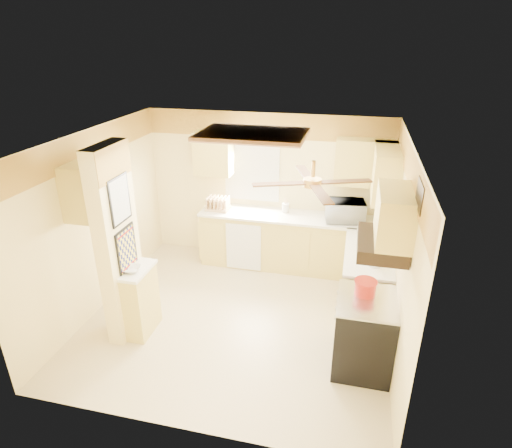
% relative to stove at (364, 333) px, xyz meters
% --- Properties ---
extents(floor, '(4.00, 4.00, 0.00)m').
position_rel_stove_xyz_m(floor, '(-1.67, 0.55, -0.46)').
color(floor, beige).
rests_on(floor, ground).
extents(ceiling, '(4.00, 4.00, 0.00)m').
position_rel_stove_xyz_m(ceiling, '(-1.67, 0.55, 2.04)').
color(ceiling, white).
rests_on(ceiling, wall_back).
extents(wall_back, '(4.00, 0.00, 4.00)m').
position_rel_stove_xyz_m(wall_back, '(-1.67, 2.45, 0.79)').
color(wall_back, '#FEE79B').
rests_on(wall_back, floor).
extents(wall_front, '(4.00, 0.00, 4.00)m').
position_rel_stove_xyz_m(wall_front, '(-1.67, -1.35, 0.79)').
color(wall_front, '#FEE79B').
rests_on(wall_front, floor).
extents(wall_left, '(0.00, 3.80, 3.80)m').
position_rel_stove_xyz_m(wall_left, '(-3.67, 0.55, 0.79)').
color(wall_left, '#FEE79B').
rests_on(wall_left, floor).
extents(wall_right, '(0.00, 3.80, 3.80)m').
position_rel_stove_xyz_m(wall_right, '(0.33, 0.55, 0.79)').
color(wall_right, '#FEE79B').
rests_on(wall_right, floor).
extents(wallpaper_border, '(4.00, 0.02, 0.40)m').
position_rel_stove_xyz_m(wallpaper_border, '(-1.67, 2.43, 1.84)').
color(wallpaper_border, '#FFCB4B').
rests_on(wallpaper_border, wall_back).
extents(partition_column, '(0.20, 0.70, 2.50)m').
position_rel_stove_xyz_m(partition_column, '(-3.02, 0.00, 0.79)').
color(partition_column, '#FEE79B').
rests_on(partition_column, floor).
extents(partition_ledge, '(0.25, 0.55, 0.90)m').
position_rel_stove_xyz_m(partition_ledge, '(-2.80, 0.00, -0.01)').
color(partition_ledge, '#DDC460').
rests_on(partition_ledge, floor).
extents(ledge_top, '(0.28, 0.58, 0.04)m').
position_rel_stove_xyz_m(ledge_top, '(-2.80, 0.00, 0.46)').
color(ledge_top, white).
rests_on(ledge_top, partition_ledge).
extents(lower_cabinets_back, '(3.00, 0.60, 0.90)m').
position_rel_stove_xyz_m(lower_cabinets_back, '(-1.17, 2.15, -0.01)').
color(lower_cabinets_back, '#DDC460').
rests_on(lower_cabinets_back, floor).
extents(lower_cabinets_right, '(0.60, 1.40, 0.90)m').
position_rel_stove_xyz_m(lower_cabinets_right, '(0.03, 1.15, -0.01)').
color(lower_cabinets_right, '#DDC460').
rests_on(lower_cabinets_right, floor).
extents(countertop_back, '(3.04, 0.64, 0.04)m').
position_rel_stove_xyz_m(countertop_back, '(-1.17, 2.14, 0.46)').
color(countertop_back, white).
rests_on(countertop_back, lower_cabinets_back).
extents(countertop_right, '(0.64, 1.44, 0.04)m').
position_rel_stove_xyz_m(countertop_right, '(0.02, 1.15, 0.46)').
color(countertop_right, white).
rests_on(countertop_right, lower_cabinets_right).
extents(dishwasher_panel, '(0.58, 0.02, 0.80)m').
position_rel_stove_xyz_m(dishwasher_panel, '(-1.92, 1.84, -0.03)').
color(dishwasher_panel, white).
rests_on(dishwasher_panel, lower_cabinets_back).
extents(window, '(0.92, 0.02, 1.02)m').
position_rel_stove_xyz_m(window, '(-1.92, 2.44, 1.09)').
color(window, white).
rests_on(window, wall_back).
extents(upper_cab_back_left, '(0.60, 0.35, 0.70)m').
position_rel_stove_xyz_m(upper_cab_back_left, '(-2.52, 2.27, 1.39)').
color(upper_cab_back_left, '#DDC460').
rests_on(upper_cab_back_left, wall_back).
extents(upper_cab_back_right, '(0.90, 0.35, 0.70)m').
position_rel_stove_xyz_m(upper_cab_back_right, '(-0.12, 2.27, 1.39)').
color(upper_cab_back_right, '#DDC460').
rests_on(upper_cab_back_right, wall_back).
extents(upper_cab_right, '(0.35, 1.00, 0.70)m').
position_rel_stove_xyz_m(upper_cab_right, '(0.16, 1.80, 1.39)').
color(upper_cab_right, '#DDC460').
rests_on(upper_cab_right, wall_right).
extents(upper_cab_left_wall, '(0.35, 0.75, 0.70)m').
position_rel_stove_xyz_m(upper_cab_left_wall, '(-3.49, 0.30, 1.39)').
color(upper_cab_left_wall, '#DDC460').
rests_on(upper_cab_left_wall, wall_left).
extents(upper_cab_over_stove, '(0.35, 0.76, 0.52)m').
position_rel_stove_xyz_m(upper_cab_over_stove, '(0.16, 0.00, 1.49)').
color(upper_cab_over_stove, '#DDC460').
rests_on(upper_cab_over_stove, wall_right).
extents(stove, '(0.68, 0.77, 0.92)m').
position_rel_stove_xyz_m(stove, '(0.00, 0.00, 0.00)').
color(stove, black).
rests_on(stove, floor).
extents(range_hood, '(0.50, 0.76, 0.14)m').
position_rel_stove_xyz_m(range_hood, '(0.07, 0.00, 1.16)').
color(range_hood, black).
rests_on(range_hood, upper_cab_over_stove).
extents(poster_menu, '(0.02, 0.42, 0.57)m').
position_rel_stove_xyz_m(poster_menu, '(-2.91, 0.00, 1.39)').
color(poster_menu, black).
rests_on(poster_menu, partition_column).
extents(poster_nashville, '(0.02, 0.42, 0.57)m').
position_rel_stove_xyz_m(poster_nashville, '(-2.91, 0.00, 0.74)').
color(poster_nashville, black).
rests_on(poster_nashville, partition_column).
extents(ceiling_light_panel, '(1.35, 0.95, 0.06)m').
position_rel_stove_xyz_m(ceiling_light_panel, '(-1.57, 1.05, 2.00)').
color(ceiling_light_panel, brown).
rests_on(ceiling_light_panel, ceiling).
extents(ceiling_fan, '(1.15, 1.15, 0.26)m').
position_rel_stove_xyz_m(ceiling_fan, '(-0.67, -0.15, 1.83)').
color(ceiling_fan, gold).
rests_on(ceiling_fan, ceiling).
extents(vent_grate, '(0.02, 0.40, 0.25)m').
position_rel_stove_xyz_m(vent_grate, '(0.31, -0.35, 1.84)').
color(vent_grate, black).
rests_on(vent_grate, wall_right).
extents(microwave, '(0.65, 0.49, 0.33)m').
position_rel_stove_xyz_m(microwave, '(-0.35, 2.13, 0.64)').
color(microwave, white).
rests_on(microwave, countertop_back).
extents(bowl, '(0.25, 0.25, 0.05)m').
position_rel_stove_xyz_m(bowl, '(-2.83, -0.07, 0.51)').
color(bowl, white).
rests_on(bowl, ledge_top).
extents(dutch_oven, '(0.26, 0.26, 0.17)m').
position_rel_stove_xyz_m(dutch_oven, '(-0.04, 0.12, 0.54)').
color(dutch_oven, '#AE1E16').
rests_on(dutch_oven, stove).
extents(kettle, '(0.16, 0.16, 0.25)m').
position_rel_stove_xyz_m(kettle, '(0.09, 0.76, 0.60)').
color(kettle, silver).
rests_on(kettle, countertop_right).
extents(dish_rack, '(0.38, 0.29, 0.22)m').
position_rel_stove_xyz_m(dish_rack, '(-2.43, 2.12, 0.56)').
color(dish_rack, tan).
rests_on(dish_rack, countertop_back).
extents(utensil_crock, '(0.12, 0.12, 0.24)m').
position_rel_stove_xyz_m(utensil_crock, '(-1.31, 2.27, 0.56)').
color(utensil_crock, white).
rests_on(utensil_crock, countertop_back).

